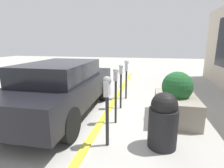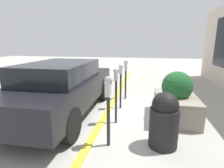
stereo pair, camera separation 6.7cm
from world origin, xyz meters
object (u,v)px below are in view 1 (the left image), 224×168
Objects in this scene: parking_meter_fourth at (126,71)px; trash_bin at (163,120)px; parking_meter_second at (116,84)px; parked_car_front at (63,86)px; parking_meter_nearest at (107,97)px; parking_meter_middle at (121,78)px; planter_box at (176,101)px.

parking_meter_fourth is 3.16m from trash_bin.
parking_meter_second is 0.31× the size of parked_car_front.
parking_meter_fourth reaches higher than trash_bin.
parking_meter_nearest is 0.31× the size of parked_car_front.
parking_meter_second is at bearing -177.96° from parking_meter_middle.
trash_bin is (-1.92, -1.14, -0.42)m from parking_meter_middle.
parking_meter_fourth is 0.91× the size of planter_box.
parking_meter_second reaches higher than trash_bin.
parked_car_front reaches higher than parking_meter_second.
parking_meter_middle is at bearing 177.79° from parking_meter_fourth.
parking_meter_nearest is 2.29m from planter_box.
parking_meter_nearest is at bearing -178.46° from parking_meter_second.
trash_bin is at bearing -159.38° from parking_meter_fourth.
parking_meter_fourth is at bearing 0.50° from parking_meter_nearest.
parking_meter_nearest reaches higher than planter_box.
parking_meter_second is at bearing -101.85° from parked_car_front.
parking_meter_nearest is at bearing -130.76° from parked_car_front.
trash_bin is (0.19, -1.07, -0.47)m from parking_meter_nearest.
parking_meter_nearest is 1.00× the size of parking_meter_second.
parking_meter_middle is at bearing 1.79° from parking_meter_nearest.
parking_meter_middle is at bearing 2.04° from parking_meter_second.
parking_meter_nearest is 2.12m from parked_car_front.
parking_meter_fourth is 1.28× the size of trash_bin.
parking_meter_middle is 0.30× the size of parked_car_front.
parking_meter_fourth is at bearing 20.62° from trash_bin.
parked_car_front is at bearing 95.17° from planter_box.
planter_box is (-1.47, -1.54, -0.51)m from parking_meter_fourth.
parking_meter_nearest is 1.05m from parking_meter_second.
planter_box is 0.34× the size of parked_car_front.
parking_meter_nearest is at bearing 137.37° from planter_box.
planter_box is (-0.46, -1.58, -0.48)m from parking_meter_middle.
parking_meter_middle is 1.73m from parked_car_front.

